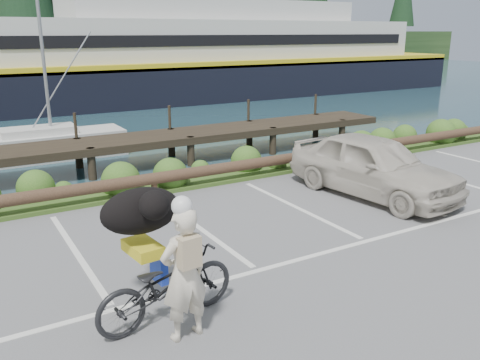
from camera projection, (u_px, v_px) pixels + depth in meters
name	position (u px, v px, depth m)	size (l,w,h in m)	color
ground	(246.00, 262.00, 9.32)	(72.00, 72.00, 0.00)	#59595C
vegetation_strip	(145.00, 187.00, 13.69)	(34.00, 1.60, 0.10)	#3D5B21
log_rail	(155.00, 195.00, 13.13)	(32.00, 0.30, 0.60)	#443021
bicycle	(166.00, 285.00, 7.30)	(0.76, 2.19, 1.15)	black
cyclist	(184.00, 274.00, 6.80)	(0.69, 0.45, 1.90)	beige
dog	(141.00, 211.00, 7.57)	(1.23, 0.60, 0.71)	black
parked_car	(373.00, 165.00, 12.93)	(1.87, 4.65, 1.58)	beige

